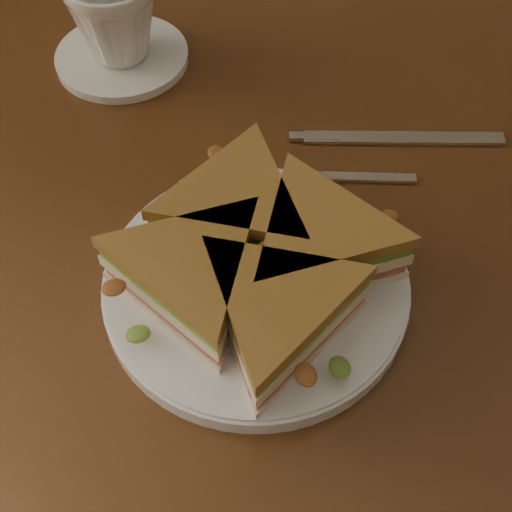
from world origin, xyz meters
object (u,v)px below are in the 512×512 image
object	(u,v)px
knife	(389,139)
saucer	(122,57)
table	(272,282)
sandwich_wedges	(256,260)
spoon	(272,174)
coffee_cup	(115,17)
plate	(256,286)

from	to	relation	value
knife	saucer	bearing A→B (deg)	156.67
table	sandwich_wedges	xyz separation A→B (m)	(-0.00, -0.08, 0.14)
spoon	coffee_cup	world-z (taller)	coffee_cup
table	plate	size ratio (longest dim) A/B	4.68
table	sandwich_wedges	distance (m)	0.16
plate	saucer	bearing A→B (deg)	126.59
sandwich_wedges	knife	world-z (taller)	sandwich_wedges
spoon	coffee_cup	xyz separation A→B (m)	(-0.19, 0.14, 0.05)
sandwich_wedges	knife	xyz separation A→B (m)	(0.10, 0.20, -0.04)
sandwich_wedges	knife	size ratio (longest dim) A/B	1.41
plate	spoon	size ratio (longest dim) A/B	1.40
knife	sandwich_wedges	bearing A→B (deg)	-125.60
table	knife	world-z (taller)	knife
spoon	knife	xyz separation A→B (m)	(0.11, 0.07, -0.00)
plate	knife	world-z (taller)	plate
plate	knife	bearing A→B (deg)	64.64
sandwich_wedges	spoon	bearing A→B (deg)	94.10
knife	saucer	size ratio (longest dim) A/B	1.47
coffee_cup	plate	bearing A→B (deg)	-49.98
sandwich_wedges	coffee_cup	world-z (taller)	coffee_cup
plate	knife	distance (m)	0.23
knife	coffee_cup	world-z (taller)	coffee_cup
table	plate	xyz separation A→B (m)	(-0.00, -0.08, 0.11)
sandwich_wedges	spoon	size ratio (longest dim) A/B	1.65
saucer	plate	bearing A→B (deg)	-53.41
spoon	plate	bearing A→B (deg)	-94.79
plate	spoon	distance (m)	0.13
table	plate	world-z (taller)	plate
spoon	coffee_cup	distance (m)	0.24
table	coffee_cup	bearing A→B (deg)	136.37
table	knife	bearing A→B (deg)	52.72
spoon	table	bearing A→B (deg)	-87.44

